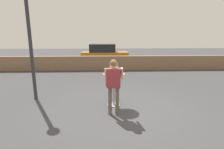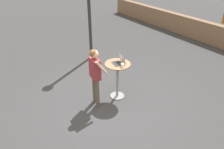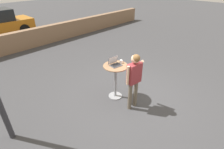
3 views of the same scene
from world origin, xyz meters
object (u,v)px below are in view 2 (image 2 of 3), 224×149
at_px(cafe_table, 117,74).
at_px(laptop, 119,62).
at_px(coffee_mug, 122,65).
at_px(standing_person, 95,71).

relative_size(cafe_table, laptop, 3.02).
height_order(cafe_table, laptop, laptop).
bearing_deg(coffee_mug, standing_person, -111.55).
relative_size(cafe_table, standing_person, 0.66).
height_order(cafe_table, coffee_mug, coffee_mug).
bearing_deg(coffee_mug, laptop, 168.52).
distance_m(cafe_table, standing_person, 0.76).
xyz_separation_m(cafe_table, laptop, (0.01, 0.04, 0.40)).
relative_size(cafe_table, coffee_mug, 9.12).
height_order(laptop, standing_person, standing_person).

